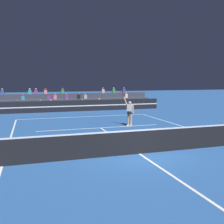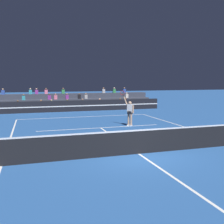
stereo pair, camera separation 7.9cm
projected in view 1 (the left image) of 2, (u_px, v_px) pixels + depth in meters
name	position (u px, v px, depth m)	size (l,w,h in m)	color
ground_plane	(139.00, 154.00, 11.28)	(120.00, 120.00, 0.00)	#285699
court_lines	(139.00, 154.00, 11.28)	(11.10, 23.90, 0.01)	white
tennis_net	(139.00, 141.00, 11.21)	(12.00, 0.10, 1.10)	#2D6B38
sponsor_banner_wall	(76.00, 106.00, 26.38)	(18.00, 0.26, 1.10)	black
bleacher_stand	(72.00, 103.00, 28.76)	(17.75, 2.85, 2.28)	#383D4C
tennis_player	(130.00, 112.00, 17.94)	(0.80, 0.78, 2.47)	tan
tennis_ball	(155.00, 144.00, 12.76)	(0.07, 0.07, 0.07)	#C6DB33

